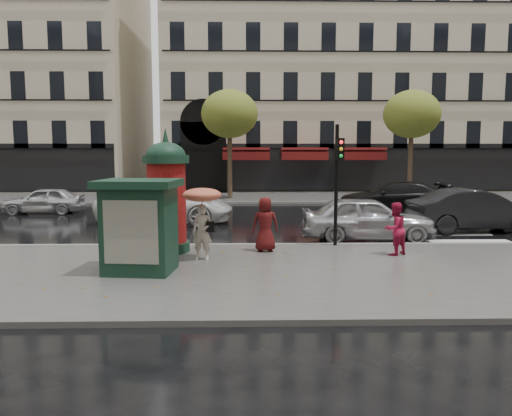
{
  "coord_description": "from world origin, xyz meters",
  "views": [
    {
      "loc": [
        -1.08,
        -12.3,
        3.03
      ],
      "look_at": [
        -0.77,
        1.5,
        1.43
      ],
      "focal_mm": 35.0,
      "sensor_mm": 36.0,
      "label": 1
    }
  ],
  "objects_px": {
    "car_silver": "(367,218)",
    "car_darkgrey": "(475,210)",
    "newsstand": "(140,225)",
    "car_far_silver": "(44,200)",
    "woman_red": "(395,229)",
    "car_white": "(166,205)",
    "man_burgundy": "(265,224)",
    "traffic_light": "(337,173)",
    "morris_column": "(167,193)",
    "woman_umbrella": "(202,211)",
    "car_black": "(392,197)"
  },
  "relations": [
    {
      "from": "car_silver",
      "to": "car_darkgrey",
      "type": "height_order",
      "value": "car_darkgrey"
    },
    {
      "from": "newsstand",
      "to": "car_far_silver",
      "type": "height_order",
      "value": "newsstand"
    },
    {
      "from": "woman_red",
      "to": "car_white",
      "type": "bearing_deg",
      "value": -75.61
    },
    {
      "from": "man_burgundy",
      "to": "newsstand",
      "type": "distance_m",
      "value": 3.93
    },
    {
      "from": "traffic_light",
      "to": "car_silver",
      "type": "distance_m",
      "value": 2.53
    },
    {
      "from": "man_burgundy",
      "to": "car_white",
      "type": "relative_size",
      "value": 0.28
    },
    {
      "from": "morris_column",
      "to": "newsstand",
      "type": "xyz_separation_m",
      "value": [
        -0.26,
        -2.46,
        -0.56
      ]
    },
    {
      "from": "car_far_silver",
      "to": "car_silver",
      "type": "bearing_deg",
      "value": 56.49
    },
    {
      "from": "man_burgundy",
      "to": "newsstand",
      "type": "relative_size",
      "value": 0.71
    },
    {
      "from": "woman_umbrella",
      "to": "traffic_light",
      "type": "height_order",
      "value": "traffic_light"
    },
    {
      "from": "car_darkgrey",
      "to": "woman_red",
      "type": "bearing_deg",
      "value": 132.71
    },
    {
      "from": "woman_umbrella",
      "to": "car_darkgrey",
      "type": "xyz_separation_m",
      "value": [
        9.72,
        5.16,
        -0.63
      ]
    },
    {
      "from": "man_burgundy",
      "to": "car_silver",
      "type": "relative_size",
      "value": 0.36
    },
    {
      "from": "man_burgundy",
      "to": "car_far_silver",
      "type": "height_order",
      "value": "man_burgundy"
    },
    {
      "from": "morris_column",
      "to": "car_white",
      "type": "relative_size",
      "value": 0.64
    },
    {
      "from": "woman_umbrella",
      "to": "car_silver",
      "type": "height_order",
      "value": "woman_umbrella"
    },
    {
      "from": "car_black",
      "to": "car_white",
      "type": "bearing_deg",
      "value": -67.83
    },
    {
      "from": "man_burgundy",
      "to": "traffic_light",
      "type": "bearing_deg",
      "value": -164.57
    },
    {
      "from": "morris_column",
      "to": "car_darkgrey",
      "type": "xyz_separation_m",
      "value": [
        10.84,
        4.03,
        -1.02
      ]
    },
    {
      "from": "woman_red",
      "to": "car_silver",
      "type": "xyz_separation_m",
      "value": [
        -0.08,
        2.87,
        -0.1
      ]
    },
    {
      "from": "traffic_light",
      "to": "car_far_silver",
      "type": "xyz_separation_m",
      "value": [
        -12.48,
        9.01,
        -1.71
      ]
    },
    {
      "from": "car_silver",
      "to": "car_far_silver",
      "type": "xyz_separation_m",
      "value": [
        -13.78,
        7.54,
        -0.12
      ]
    },
    {
      "from": "woman_umbrella",
      "to": "car_darkgrey",
      "type": "height_order",
      "value": "woman_umbrella"
    },
    {
      "from": "car_silver",
      "to": "traffic_light",
      "type": "bearing_deg",
      "value": 139.96
    },
    {
      "from": "woman_umbrella",
      "to": "car_black",
      "type": "distance_m",
      "value": 13.72
    },
    {
      "from": "newsstand",
      "to": "car_darkgrey",
      "type": "xyz_separation_m",
      "value": [
        11.1,
        6.49,
        -0.46
      ]
    },
    {
      "from": "woman_umbrella",
      "to": "car_far_silver",
      "type": "height_order",
      "value": "woman_umbrella"
    },
    {
      "from": "car_darkgrey",
      "to": "car_white",
      "type": "relative_size",
      "value": 0.87
    },
    {
      "from": "woman_red",
      "to": "car_black",
      "type": "distance_m",
      "value": 10.83
    },
    {
      "from": "car_silver",
      "to": "car_darkgrey",
      "type": "distance_m",
      "value": 4.84
    },
    {
      "from": "newsstand",
      "to": "car_black",
      "type": "distance_m",
      "value": 15.61
    },
    {
      "from": "woman_red",
      "to": "morris_column",
      "type": "height_order",
      "value": "morris_column"
    },
    {
      "from": "morris_column",
      "to": "woman_umbrella",
      "type": "bearing_deg",
      "value": -45.38
    },
    {
      "from": "car_silver",
      "to": "car_black",
      "type": "xyz_separation_m",
      "value": [
        3.08,
        7.54,
        0.0
      ]
    },
    {
      "from": "car_darkgrey",
      "to": "car_white",
      "type": "bearing_deg",
      "value": 74.84
    },
    {
      "from": "newsstand",
      "to": "car_far_silver",
      "type": "distance_m",
      "value": 14.18
    },
    {
      "from": "car_white",
      "to": "car_black",
      "type": "distance_m",
      "value": 11.02
    },
    {
      "from": "morris_column",
      "to": "car_black",
      "type": "relative_size",
      "value": 0.68
    },
    {
      "from": "woman_umbrella",
      "to": "woman_red",
      "type": "height_order",
      "value": "woman_umbrella"
    },
    {
      "from": "woman_umbrella",
      "to": "morris_column",
      "type": "height_order",
      "value": "morris_column"
    },
    {
      "from": "morris_column",
      "to": "traffic_light",
      "type": "height_order",
      "value": "traffic_light"
    },
    {
      "from": "woman_red",
      "to": "car_silver",
      "type": "distance_m",
      "value": 2.87
    },
    {
      "from": "car_silver",
      "to": "car_white",
      "type": "relative_size",
      "value": 0.79
    },
    {
      "from": "woman_red",
      "to": "traffic_light",
      "type": "xyz_separation_m",
      "value": [
        -1.38,
        1.4,
        1.5
      ]
    },
    {
      "from": "man_burgundy",
      "to": "car_black",
      "type": "distance_m",
      "value": 11.83
    },
    {
      "from": "newsstand",
      "to": "traffic_light",
      "type": "bearing_deg",
      "value": 31.21
    },
    {
      "from": "woman_umbrella",
      "to": "car_darkgrey",
      "type": "distance_m",
      "value": 11.03
    },
    {
      "from": "morris_column",
      "to": "traffic_light",
      "type": "bearing_deg",
      "value": 8.54
    },
    {
      "from": "woman_umbrella",
      "to": "car_silver",
      "type": "xyz_separation_m",
      "value": [
        5.23,
        3.35,
        -0.68
      ]
    },
    {
      "from": "car_white",
      "to": "car_black",
      "type": "bearing_deg",
      "value": -69.02
    }
  ]
}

